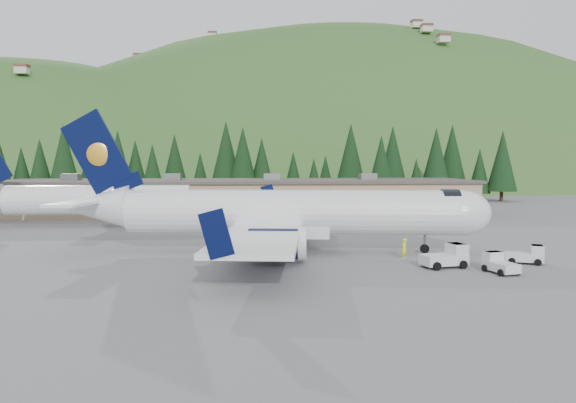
# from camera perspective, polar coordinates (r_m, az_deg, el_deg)

# --- Properties ---
(ground) EXTENTS (600.00, 600.00, 0.00)m
(ground) POSITION_cam_1_polar(r_m,az_deg,el_deg) (48.98, 0.56, -5.16)
(ground) COLOR slate
(airliner) EXTENTS (37.60, 35.39, 12.47)m
(airliner) POSITION_cam_1_polar(r_m,az_deg,el_deg) (48.62, -0.73, -1.28)
(airliner) COLOR white
(airliner) RESTS_ON ground
(second_airliner) EXTENTS (27.50, 11.00, 10.05)m
(second_airliner) POSITION_cam_1_polar(r_m,az_deg,el_deg) (73.27, -20.88, 0.23)
(second_airliner) COLOR white
(second_airliner) RESTS_ON ground
(baggage_tug_a) EXTENTS (3.57, 2.56, 1.76)m
(baggage_tug_a) POSITION_cam_1_polar(r_m,az_deg,el_deg) (43.52, 15.88, -5.43)
(baggage_tug_a) COLOR silver
(baggage_tug_a) RESTS_ON ground
(baggage_tug_b) EXTENTS (3.06, 2.42, 1.47)m
(baggage_tug_b) POSITION_cam_1_polar(r_m,az_deg,el_deg) (47.16, 23.17, -5.04)
(baggage_tug_b) COLOR silver
(baggage_tug_b) RESTS_ON ground
(baggage_tug_c) EXTENTS (2.05, 2.88, 1.42)m
(baggage_tug_c) POSITION_cam_1_polar(r_m,az_deg,el_deg) (42.59, 20.63, -5.95)
(baggage_tug_c) COLOR silver
(baggage_tug_c) RESTS_ON ground
(terminal_building) EXTENTS (71.00, 17.00, 6.10)m
(terminal_building) POSITION_cam_1_polar(r_m,az_deg,el_deg) (86.33, -5.00, 0.55)
(terminal_building) COLOR tan
(terminal_building) RESTS_ON ground
(ramp_worker) EXTENTS (0.72, 0.71, 1.67)m
(ramp_worker) POSITION_cam_1_polar(r_m,az_deg,el_deg) (46.49, 11.72, -4.70)
(ramp_worker) COLOR #F1FB1C
(ramp_worker) RESTS_ON ground
(tree_line) EXTENTS (111.95, 18.83, 14.42)m
(tree_line) POSITION_cam_1_polar(r_m,az_deg,el_deg) (109.81, -4.06, 4.00)
(tree_line) COLOR black
(tree_line) RESTS_ON ground
(hills) EXTENTS (614.00, 330.00, 300.00)m
(hills) POSITION_cam_1_polar(r_m,az_deg,el_deg) (277.19, 7.99, -15.12)
(hills) COLOR #295621
(hills) RESTS_ON ground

